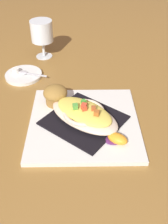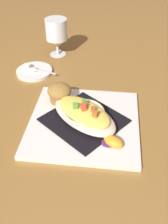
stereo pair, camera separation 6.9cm
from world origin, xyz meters
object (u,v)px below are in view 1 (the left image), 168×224
at_px(gratin_dish, 84,114).
at_px(stemmed_glass, 42,33).
at_px(square_plate, 84,122).
at_px(orange_garnish, 117,139).
at_px(creamer_saucer, 24,75).
at_px(spoon, 25,73).
at_px(muffin, 55,95).
at_px(creamer_cup_0, 16,71).

relative_size(gratin_dish, stemmed_glass, 1.60).
bearing_deg(square_plate, orange_garnish, 43.17).
bearing_deg(square_plate, creamer_saucer, -142.25).
distance_m(stemmed_glass, spoon, 0.17).
bearing_deg(muffin, creamer_saucer, -145.30).
xyz_separation_m(square_plate, creamer_cup_0, (-0.26, -0.22, 0.01)).
bearing_deg(orange_garnish, gratin_dish, -136.83).
relative_size(gratin_dish, creamer_cup_0, 9.22).
bearing_deg(creamer_cup_0, square_plate, 40.33).
relative_size(orange_garnish, creamer_saucer, 0.52).
bearing_deg(stemmed_glass, gratin_dish, 18.99).
relative_size(gratin_dish, orange_garnish, 3.47).
bearing_deg(orange_garnish, square_plate, -136.83).
distance_m(muffin, orange_garnish, 0.22).
distance_m(muffin, spoon, 0.20).
distance_m(creamer_saucer, creamer_cup_0, 0.03).
xyz_separation_m(muffin, orange_garnish, (0.16, 0.15, -0.02)).
relative_size(gratin_dish, muffin, 3.24).
distance_m(square_plate, creamer_saucer, 0.32).
relative_size(orange_garnish, spoon, 0.63).
relative_size(square_plate, muffin, 4.24).
distance_m(gratin_dish, orange_garnish, 0.11).
xyz_separation_m(square_plate, stemmed_glass, (-0.40, -0.14, 0.09)).
relative_size(orange_garnish, creamer_cup_0, 2.66).
bearing_deg(orange_garnish, creamer_cup_0, -138.97).
bearing_deg(muffin, creamer_cup_0, -141.15).
distance_m(orange_garnish, spoon, 0.42).
relative_size(square_plate, spoon, 2.88).
relative_size(stemmed_glass, creamer_saucer, 1.12).
relative_size(gratin_dish, creamer_saucer, 1.79).
relative_size(square_plate, creamer_saucer, 2.34).
distance_m(creamer_saucer, spoon, 0.01).
xyz_separation_m(square_plate, orange_garnish, (0.08, 0.08, 0.02)).
height_order(muffin, creamer_cup_0, muffin).
distance_m(spoon, creamer_cup_0, 0.04).
xyz_separation_m(gratin_dish, muffin, (-0.08, -0.08, 0.00)).
relative_size(square_plate, creamer_cup_0, 12.07).
relative_size(muffin, orange_garnish, 1.07).
distance_m(orange_garnish, stemmed_glass, 0.53).
height_order(muffin, creamer_saucer, muffin).
height_order(gratin_dish, stemmed_glass, stemmed_glass).
bearing_deg(spoon, stemmed_glass, 160.59).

